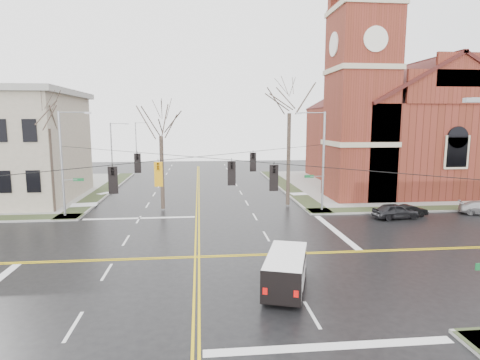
{
  "coord_description": "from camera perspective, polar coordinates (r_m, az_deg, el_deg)",
  "views": [
    {
      "loc": [
        0.24,
        -23.95,
        8.33
      ],
      "look_at": [
        3.28,
        6.0,
        3.88
      ],
      "focal_mm": 30.0,
      "sensor_mm": 36.0,
      "label": 1
    }
  ],
  "objects": [
    {
      "name": "ground",
      "position": [
        25.36,
        -6.12,
        -10.82
      ],
      "size": [
        120.0,
        120.0,
        0.0
      ],
      "primitive_type": "plane",
      "color": "black",
      "rests_on": "ground"
    },
    {
      "name": "sidewalks",
      "position": [
        25.33,
        -6.13,
        -10.66
      ],
      "size": [
        80.0,
        80.0,
        0.17
      ],
      "color": "gray",
      "rests_on": "ground"
    },
    {
      "name": "road_markings",
      "position": [
        25.36,
        -6.12,
        -10.81
      ],
      "size": [
        100.0,
        100.0,
        0.01
      ],
      "color": "gold",
      "rests_on": "ground"
    },
    {
      "name": "church",
      "position": [
        54.56,
        21.13,
        7.96
      ],
      "size": [
        24.28,
        27.48,
        27.5
      ],
      "color": "maroon",
      "rests_on": "ground"
    },
    {
      "name": "signal_pole_ne",
      "position": [
        37.29,
        11.53,
        3.04
      ],
      "size": [
        2.75,
        0.22,
        9.0
      ],
      "color": "gray",
      "rests_on": "ground"
    },
    {
      "name": "signal_pole_nw",
      "position": [
        37.44,
        -23.78,
        2.52
      ],
      "size": [
        2.75,
        0.22,
        9.0
      ],
      "color": "gray",
      "rests_on": "ground"
    },
    {
      "name": "span_wires",
      "position": [
        24.04,
        -6.35,
        3.27
      ],
      "size": [
        23.02,
        23.02,
        0.03
      ],
      "color": "black",
      "rests_on": "ground"
    },
    {
      "name": "traffic_signals",
      "position": [
        23.46,
        -6.34,
        1.3
      ],
      "size": [
        8.21,
        8.26,
        1.3
      ],
      "color": "black",
      "rests_on": "ground"
    },
    {
      "name": "streetlight_north_a",
      "position": [
        53.22,
        -17.63,
        3.86
      ],
      "size": [
        2.3,
        0.2,
        8.0
      ],
      "color": "gray",
      "rests_on": "ground"
    },
    {
      "name": "streetlight_north_b",
      "position": [
        72.87,
        -14.45,
        5.11
      ],
      "size": [
        2.3,
        0.2,
        8.0
      ],
      "color": "gray",
      "rests_on": "ground"
    },
    {
      "name": "cargo_van",
      "position": [
        20.62,
        6.59,
        -12.29
      ],
      "size": [
        3.19,
        5.04,
        1.8
      ],
      "rotation": [
        0.0,
        0.0,
        -0.31
      ],
      "color": "white",
      "rests_on": "ground"
    },
    {
      "name": "parked_car_a",
      "position": [
        36.98,
        21.23,
        -4.13
      ],
      "size": [
        4.03,
        1.94,
        1.33
      ],
      "primitive_type": "imported",
      "rotation": [
        0.0,
        0.0,
        1.67
      ],
      "color": "black",
      "rests_on": "ground"
    },
    {
      "name": "parked_car_b",
      "position": [
        38.25,
        23.01,
        -4.05
      ],
      "size": [
        3.36,
        1.86,
        1.05
      ],
      "primitive_type": "imported",
      "rotation": [
        0.0,
        0.0,
        1.82
      ],
      "color": "black",
      "rests_on": "ground"
    },
    {
      "name": "tree_nw_far",
      "position": [
        39.56,
        -25.63,
        7.31
      ],
      "size": [
        4.0,
        4.0,
        11.23
      ],
      "color": "#3A2D24",
      "rests_on": "ground"
    },
    {
      "name": "tree_nw_near",
      "position": [
        37.64,
        -11.19,
        6.81
      ],
      "size": [
        4.0,
        4.0,
        10.17
      ],
      "color": "#3A2D24",
      "rests_on": "ground"
    },
    {
      "name": "tree_ne",
      "position": [
        39.02,
        7.04,
        10.29
      ],
      "size": [
        4.0,
        4.0,
        13.37
      ],
      "color": "#3A2D24",
      "rests_on": "ground"
    }
  ]
}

